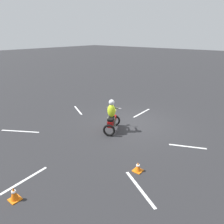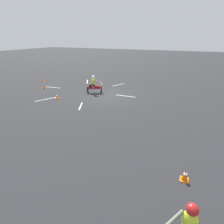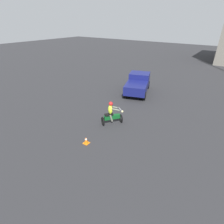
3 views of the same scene
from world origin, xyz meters
TOP-DOWN VIEW (x-y plane):
  - ground_plane at (0.00, 0.00)m, footprint 120.00×120.00m
  - motorcycle_rider_foreground at (1.43, -0.29)m, footprint 1.52×1.17m
  - traffic_cone_near_left at (7.01, 0.57)m, footprint 0.32×0.32m
  - traffic_cone_mid_center at (3.49, 2.59)m, footprint 0.32×0.32m
  - lane_stripe_e at (6.32, -0.07)m, footprint 1.76×0.24m
  - lane_stripe_ne at (4.25, 3.16)m, footprint 0.99×1.68m
  - lane_stripe_nw at (0.61, 3.30)m, footprint 0.74×1.47m
  - lane_stripe_w at (-1.76, -0.52)m, footprint 1.87×0.16m
  - lane_stripe_sw at (0.38, -3.96)m, footprint 0.91×1.60m
  - lane_stripe_se at (4.41, -3.84)m, footprint 1.13×1.76m

SIDE VIEW (x-z plane):
  - ground_plane at x=0.00m, z-range 0.00..0.00m
  - lane_stripe_e at x=6.32m, z-range 0.00..0.01m
  - lane_stripe_ne at x=4.25m, z-range 0.00..0.01m
  - lane_stripe_nw at x=0.61m, z-range 0.00..0.01m
  - lane_stripe_w at x=-1.76m, z-range 0.00..0.01m
  - lane_stripe_sw at x=0.38m, z-range 0.00..0.01m
  - lane_stripe_se at x=4.41m, z-range 0.00..0.01m
  - traffic_cone_mid_center at x=3.49m, z-range -0.01..0.34m
  - traffic_cone_near_left at x=7.01m, z-range -0.01..0.43m
  - motorcycle_rider_foreground at x=1.43m, z-range -0.10..1.56m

